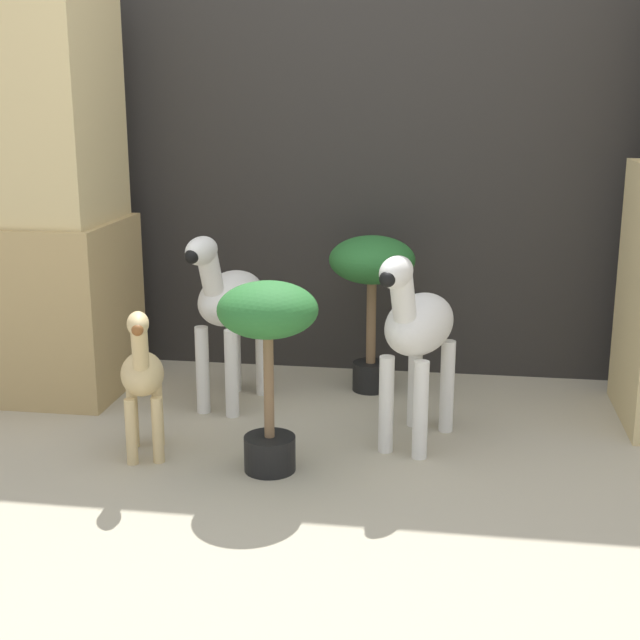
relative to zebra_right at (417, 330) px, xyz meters
name	(u,v)px	position (x,y,z in m)	size (l,w,h in m)	color
ground_plane	(327,516)	(-0.22, -0.59, -0.41)	(14.00, 14.00, 0.00)	#B2A88E
wall_back	(378,111)	(-0.22, 0.85, 0.69)	(6.40, 0.08, 2.20)	#2D2B28
rock_pillar_left	(29,201)	(-1.53, 0.37, 0.36)	(0.69, 0.56, 1.60)	tan
zebra_right	(417,330)	(0.00, 0.00, 0.00)	(0.31, 0.52, 0.69)	white
zebra_left	(228,303)	(-0.72, 0.28, 0.00)	(0.28, 0.52, 0.69)	white
giraffe_figurine	(142,376)	(-0.87, -0.25, -0.12)	(0.20, 0.34, 0.53)	#E0C184
potted_palm_front	(268,334)	(-0.45, -0.29, 0.05)	(0.31, 0.31, 0.62)	black
potted_palm_back	(372,273)	(-0.20, 0.54, 0.08)	(0.34, 0.34, 0.63)	black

